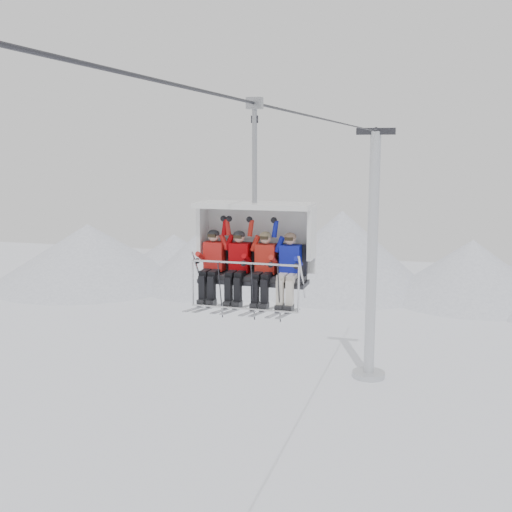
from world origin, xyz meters
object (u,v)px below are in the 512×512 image
(skier_far_left, at_px, (212,263))
(chairlift_carrier, at_px, (256,240))
(skier_center_left, at_px, (238,265))
(skier_center_right, at_px, (264,266))
(lift_tower_right, at_px, (372,274))
(skier_far_right, at_px, (289,267))

(skier_far_left, bearing_deg, chairlift_carrier, 20.31)
(skier_center_left, height_order, skier_center_right, same)
(lift_tower_right, bearing_deg, chairlift_carrier, -90.00)
(skier_center_left, bearing_deg, skier_far_right, 0.00)
(skier_center_left, bearing_deg, skier_far_left, 180.00)
(skier_far_left, relative_size, skier_center_right, 1.00)
(chairlift_carrier, height_order, skier_center_right, chairlift_carrier)
(chairlift_carrier, height_order, skier_far_right, chairlift_carrier)
(lift_tower_right, relative_size, skier_center_right, 7.99)
(skier_center_left, distance_m, skier_center_right, 0.54)
(skier_center_left, relative_size, skier_far_right, 1.00)
(skier_center_right, xyz_separation_m, skier_far_right, (0.49, 0.00, 0.00))
(lift_tower_right, height_order, skier_center_right, lift_tower_right)
(chairlift_carrier, relative_size, skier_far_right, 2.36)
(chairlift_carrier, distance_m, skier_far_right, 0.93)
(chairlift_carrier, bearing_deg, skier_far_right, -22.28)
(skier_center_left, xyz_separation_m, skier_center_right, (0.54, 0.00, 0.00))
(chairlift_carrier, distance_m, skier_center_right, 0.61)
(skier_center_right, bearing_deg, skier_far_right, 0.00)
(skier_center_right, relative_size, skier_far_right, 1.00)
(skier_far_right, bearing_deg, skier_far_left, 180.00)
(chairlift_carrier, xyz_separation_m, skier_far_right, (0.74, -0.30, -0.46))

